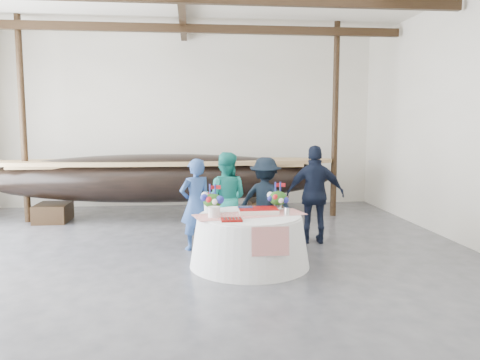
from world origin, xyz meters
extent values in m
cube|color=#3D3D42|center=(0.00, 0.00, 0.00)|extent=(10.00, 12.00, 0.01)
cube|color=silver|center=(0.00, 6.00, 2.25)|extent=(10.00, 0.02, 4.50)
cube|color=silver|center=(0.00, -6.00, 2.25)|extent=(10.00, 0.02, 4.50)
cube|color=black|center=(0.00, 4.00, 4.25)|extent=(9.80, 0.12, 0.18)
cylinder|color=black|center=(-3.50, 4.11, 2.25)|extent=(0.14, 0.14, 4.50)
cylinder|color=black|center=(3.50, 4.11, 2.25)|extent=(0.14, 0.14, 4.50)
cube|color=black|center=(-2.96, 4.11, 0.20)|extent=(0.70, 0.90, 0.40)
cube|color=black|center=(1.85, 4.11, 0.20)|extent=(0.70, 0.90, 0.40)
ellipsoid|color=black|center=(-0.55, 4.11, 0.95)|extent=(8.00, 1.60, 1.10)
cube|color=#9E7A4C|center=(-0.55, 4.11, 1.25)|extent=(6.40, 1.05, 0.06)
cone|color=white|center=(1.02, 0.39, 0.38)|extent=(1.84, 1.84, 0.76)
cylinder|color=white|center=(1.02, 0.39, 0.77)|extent=(1.56, 1.56, 0.04)
cube|color=red|center=(1.02, 0.39, 0.79)|extent=(1.78, 0.91, 0.01)
cube|color=white|center=(1.17, 0.49, 0.83)|extent=(0.60, 0.40, 0.07)
cylinder|color=white|center=(0.47, 0.24, 0.87)|extent=(0.18, 0.18, 0.16)
cylinder|color=white|center=(0.42, 0.71, 0.89)|extent=(0.18, 0.18, 0.19)
cube|color=maroon|center=(0.71, -0.03, 0.81)|extent=(0.30, 0.24, 0.03)
cone|color=silver|center=(1.57, 0.27, 0.85)|extent=(0.09, 0.09, 0.12)
imported|color=navy|center=(0.20, 1.41, 0.79)|extent=(0.68, 0.58, 1.59)
imported|color=teal|center=(0.75, 1.71, 0.84)|extent=(0.95, 0.82, 1.68)
imported|color=black|center=(1.49, 1.79, 0.79)|extent=(1.16, 0.94, 1.57)
imported|color=black|center=(2.38, 1.64, 0.89)|extent=(1.10, 0.59, 1.79)
camera|label=1|loc=(0.13, -6.59, 2.17)|focal=35.00mm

